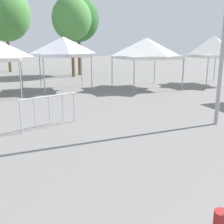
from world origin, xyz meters
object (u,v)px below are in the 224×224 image
canopy_tent_behind_left (146,48)px  tree_behind_tents_right (5,14)px  canopy_tent_center (64,47)px  crowd_barrier_by_lift (49,105)px  tree_behind_tents_left (72,19)px  canopy_tent_far_right (213,46)px  tree_behind_tents_center (78,19)px

canopy_tent_behind_left → tree_behind_tents_right: size_ratio=0.43×
canopy_tent_center → crowd_barrier_by_lift: (-1.78, -7.72, -1.83)m
canopy_tent_center → crowd_barrier_by_lift: canopy_tent_center is taller
tree_behind_tents_right → tree_behind_tents_left: bearing=-50.3°
tree_behind_tents_left → crowd_barrier_by_lift: (-3.66, -14.70, -4.08)m
canopy_tent_behind_left → canopy_tent_far_right: canopy_tent_far_right is taller
tree_behind_tents_center → crowd_barrier_by_lift: 17.04m
canopy_tent_behind_left → tree_behind_tents_left: size_ratio=0.54×
canopy_tent_center → canopy_tent_behind_left: 5.07m
canopy_tent_far_right → tree_behind_tents_right: size_ratio=0.40×
canopy_tent_center → tree_behind_tents_right: tree_behind_tents_right is taller
crowd_barrier_by_lift → tree_behind_tents_center: bearing=74.3°
canopy_tent_center → canopy_tent_far_right: size_ratio=0.95×
canopy_tent_far_right → tree_behind_tents_center: size_ratio=0.48×
canopy_tent_far_right → tree_behind_tents_right: bearing=133.3°
tree_behind_tents_center → canopy_tent_center: bearing=-108.3°
tree_behind_tents_left → canopy_tent_center: bearing=-105.1°
canopy_tent_center → tree_behind_tents_left: 7.57m
canopy_tent_behind_left → tree_behind_tents_left: (-3.08, 7.99, 2.34)m
tree_behind_tents_center → tree_behind_tents_right: size_ratio=0.83×
canopy_tent_center → crowd_barrier_by_lift: size_ratio=1.64×
tree_behind_tents_left → tree_behind_tents_right: size_ratio=0.80×
crowd_barrier_by_lift → tree_behind_tents_right: bearing=94.6°
tree_behind_tents_left → tree_behind_tents_right: 8.43m
crowd_barrier_by_lift → tree_behind_tents_left: bearing=76.0°
canopy_tent_center → canopy_tent_far_right: (10.05, -0.94, 0.01)m
canopy_tent_center → tree_behind_tents_right: (-3.47, 13.43, 3.11)m
canopy_tent_behind_left → canopy_tent_far_right: (5.08, 0.07, 0.10)m
canopy_tent_center → tree_behind_tents_center: bearing=71.7°
tree_behind_tents_right → crowd_barrier_by_lift: (1.70, -21.15, -4.95)m
tree_behind_tents_left → tree_behind_tents_center: tree_behind_tents_center is taller
canopy_tent_behind_left → tree_behind_tents_left: 8.88m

